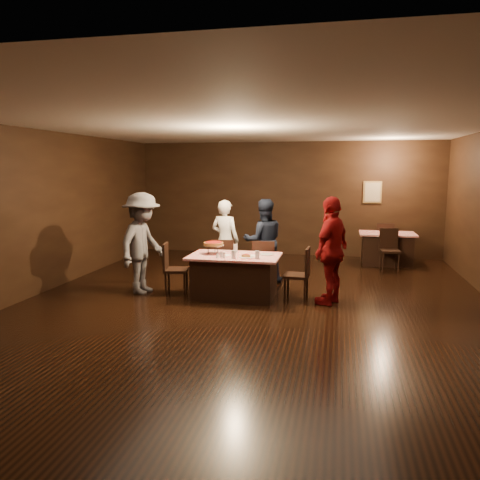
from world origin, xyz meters
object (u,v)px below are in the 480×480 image
at_px(chair_end_left, 176,269).
at_px(back_table, 387,249).
at_px(chair_back_far, 385,241).
at_px(diner_white_jacket, 225,240).
at_px(pizza_stand, 214,244).
at_px(chair_far_left, 223,262).
at_px(glass_front_right, 257,255).
at_px(chair_far_right, 263,264).
at_px(plate_empty, 267,254).
at_px(diner_grey_knit, 142,243).
at_px(main_table, 235,276).
at_px(glass_back, 236,248).
at_px(chair_end_right, 296,274).
at_px(glass_front_left, 234,254).
at_px(diner_red_shirt, 332,251).
at_px(chair_back_near, 390,250).
at_px(diner_navy_hoodie, 264,241).

bearing_deg(chair_end_left, back_table, -59.21).
bearing_deg(chair_back_far, chair_end_left, 49.81).
bearing_deg(diner_white_jacket, pizza_stand, 108.32).
relative_size(chair_far_left, glass_front_right, 6.79).
xyz_separation_m(chair_far_right, plate_empty, (0.15, -0.60, 0.30)).
bearing_deg(diner_grey_knit, chair_far_right, -61.28).
distance_m(chair_back_far, plate_empty, 4.75).
distance_m(chair_far_right, chair_end_left, 1.68).
height_order(main_table, glass_back, glass_back).
xyz_separation_m(chair_back_far, pizza_stand, (-3.35, -4.19, 0.48)).
height_order(main_table, pizza_stand, pizza_stand).
height_order(diner_grey_knit, glass_front_right, diner_grey_knit).
distance_m(chair_end_right, glass_front_right, 0.79).
relative_size(diner_grey_knit, plate_empty, 7.46).
height_order(back_table, glass_front_right, glass_front_right).
height_order(pizza_stand, glass_back, pizza_stand).
bearing_deg(diner_grey_knit, chair_far_left, -51.10).
distance_m(chair_end_right, diner_white_jacket, 2.06).
height_order(chair_end_right, diner_grey_knit, diner_grey_knit).
xyz_separation_m(pizza_stand, glass_front_left, (0.45, -0.35, -0.11)).
height_order(chair_far_right, glass_front_right, chair_far_right).
height_order(chair_back_far, diner_red_shirt, diner_red_shirt).
bearing_deg(chair_far_right, chair_back_far, -133.80).
bearing_deg(chair_back_far, chair_far_right, 57.36).
relative_size(main_table, glass_front_left, 11.43).
distance_m(chair_far_left, chair_end_right, 1.68).
bearing_deg(chair_back_near, diner_navy_hoodie, -153.66).
bearing_deg(main_table, diner_navy_hoodie, 76.35).
bearing_deg(main_table, chair_far_right, 61.93).
relative_size(chair_back_far, diner_grey_knit, 0.51).
bearing_deg(glass_front_left, plate_empty, 41.99).
relative_size(chair_end_left, plate_empty, 3.80).
bearing_deg(chair_back_far, diner_white_jacket, 44.33).
bearing_deg(chair_back_near, diner_grey_knit, -153.44).
bearing_deg(glass_front_left, chair_back_far, 57.46).
bearing_deg(diner_red_shirt, diner_grey_knit, -66.45).
distance_m(diner_red_shirt, glass_front_right, 1.26).
xyz_separation_m(chair_end_right, diner_white_jacket, (-1.59, 1.27, 0.36)).
relative_size(diner_navy_hoodie, plate_empty, 6.78).
bearing_deg(chair_far_left, plate_empty, 135.40).
bearing_deg(glass_front_right, diner_navy_hoodie, 95.12).
relative_size(chair_end_right, diner_grey_knit, 0.51).
distance_m(plate_empty, glass_front_left, 0.68).
xyz_separation_m(chair_end_right, chair_back_near, (1.85, 2.94, 0.00)).
distance_m(chair_end_right, chair_back_near, 3.47).
xyz_separation_m(chair_end_left, chair_end_right, (2.20, 0.00, 0.00)).
bearing_deg(chair_end_left, diner_navy_hoodie, -58.86).
bearing_deg(main_table, glass_back, 99.46).
distance_m(chair_back_near, pizza_stand, 4.45).
xyz_separation_m(main_table, diner_navy_hoodie, (0.31, 1.29, 0.46)).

